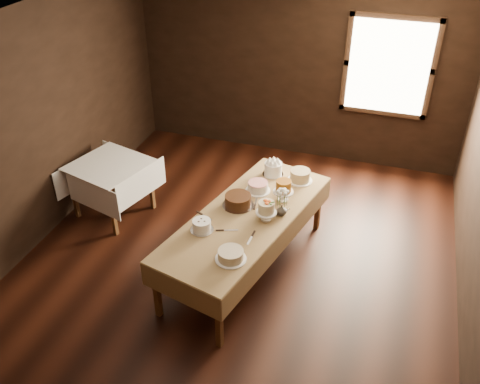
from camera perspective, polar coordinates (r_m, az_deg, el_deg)
name	(u,v)px	position (r m, az deg, el deg)	size (l,w,h in m)	color
floor	(235,267)	(6.21, -0.58, -8.31)	(5.00, 6.00, 0.01)	black
ceiling	(233,30)	(4.83, -0.77, 17.36)	(5.00, 6.00, 0.01)	beige
wall_back	(298,69)	(8.02, 6.41, 13.26)	(5.00, 0.02, 2.80)	black
wall_left	(31,132)	(6.54, -22.02, 6.14)	(0.02, 6.00, 2.80)	black
window	(389,67)	(7.76, 16.04, 13.06)	(1.10, 0.05, 1.30)	#FFEABF
display_table	(246,219)	(5.78, 0.69, -3.03)	(1.51, 2.60, 0.76)	#442813
side_table	(110,170)	(6.95, -14.14, 2.36)	(1.10, 1.10, 0.76)	#442813
cake_meringue	(273,169)	(6.44, 3.67, 2.53)	(0.30, 0.30, 0.17)	silver
cake_speckled	(300,176)	(6.35, 6.62, 1.77)	(0.31, 0.31, 0.14)	white
cake_lattice	(258,187)	(6.13, 1.99, 0.53)	(0.32, 0.32, 0.11)	white
cake_caramel	(283,192)	(5.95, 4.78, 0.05)	(0.24, 0.24, 0.27)	white
cake_chocolate	(238,201)	(5.86, -0.21, -0.99)	(0.38, 0.38, 0.14)	silver
cake_flowers	(266,212)	(5.63, 2.90, -2.19)	(0.23, 0.23, 0.24)	white
cake_swirl	(202,226)	(5.51, -4.23, -3.75)	(0.25, 0.25, 0.13)	silver
cake_cream	(231,255)	(5.13, -1.03, -6.98)	(0.34, 0.34, 0.11)	white
cake_server_a	(231,230)	(5.53, -0.99, -4.22)	(0.24, 0.03, 0.01)	silver
cake_server_b	(250,240)	(5.39, 1.08, -5.33)	(0.24, 0.03, 0.01)	silver
cake_server_c	(256,201)	(5.97, 1.77, -1.04)	(0.24, 0.03, 0.01)	silver
cake_server_d	(285,211)	(5.83, 4.94, -2.08)	(0.24, 0.03, 0.01)	silver
cake_server_e	(207,217)	(5.72, -3.67, -2.81)	(0.24, 0.03, 0.01)	silver
flower_vase	(282,210)	(5.74, 4.60, -2.00)	(0.12, 0.12, 0.12)	#2D2823
flower_bouquet	(282,196)	(5.64, 4.68, -0.50)	(0.14, 0.14, 0.20)	white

